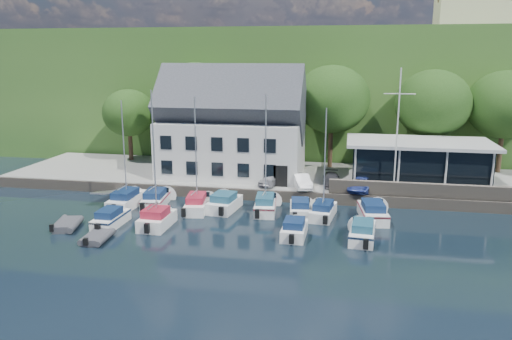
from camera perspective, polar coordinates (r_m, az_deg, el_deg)
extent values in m
plane|color=black|center=(34.57, 2.37, -8.89)|extent=(180.00, 180.00, 0.00)
cube|color=gray|center=(50.99, 5.24, -1.11)|extent=(60.00, 13.00, 1.00)
cube|color=#696054|center=(44.75, 4.43, -3.10)|extent=(60.00, 0.30, 1.00)
cube|color=#2F5B22|center=(93.99, 8.01, 9.90)|extent=(160.00, 75.00, 16.00)
cube|color=#556532|center=(101.87, 13.04, 14.52)|extent=(50.00, 30.00, 0.30)
cube|color=#696054|center=(45.22, 19.82, -2.23)|extent=(18.00, 0.50, 1.20)
imported|color=#B0B0B5|center=(46.57, 1.70, -1.05)|extent=(2.26, 3.64, 1.16)
imported|color=silver|center=(45.85, 5.22, -1.25)|extent=(2.47, 4.09, 1.27)
imported|color=#313137|center=(47.12, 8.63, -1.06)|extent=(1.86, 3.95, 1.11)
imported|color=#2D3F8B|center=(45.72, 11.90, -1.55)|extent=(2.17, 3.84, 1.24)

